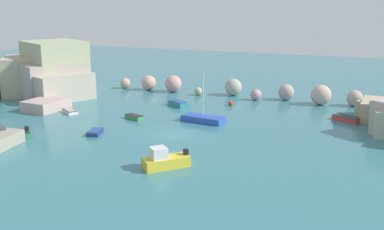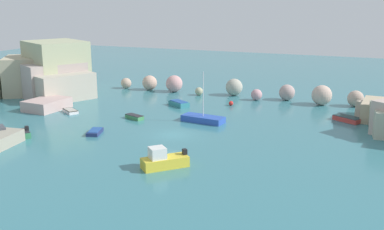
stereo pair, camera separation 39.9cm
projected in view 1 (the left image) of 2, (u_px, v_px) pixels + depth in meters
cove_water at (174, 135)px, 50.34m from camera, size 160.00×160.00×0.00m
cliff_headland_left at (46, 75)px, 71.66m from camera, size 20.92×21.30×8.19m
rock_breakwater at (263, 91)px, 67.90m from camera, size 43.13×4.25×2.80m
channel_buoy at (230, 103)px, 64.14m from camera, size 0.64×0.64×0.64m
moored_boat_0 at (95, 132)px, 50.67m from camera, size 2.01×2.86×0.46m
moored_boat_1 at (203, 119)px, 55.59m from camera, size 5.35×2.59×6.10m
moored_boat_2 at (70, 111)px, 59.97m from camera, size 2.86×2.45×0.45m
moored_boat_3 at (134, 117)px, 56.93m from camera, size 2.66×1.80×0.52m
moored_boat_5 at (165, 160)px, 40.46m from camera, size 3.97×4.08×1.94m
moored_boat_6 at (178, 104)px, 63.75m from camera, size 3.44×2.92×0.72m
moored_boat_7 at (347, 119)px, 56.01m from camera, size 3.63×3.02×0.62m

